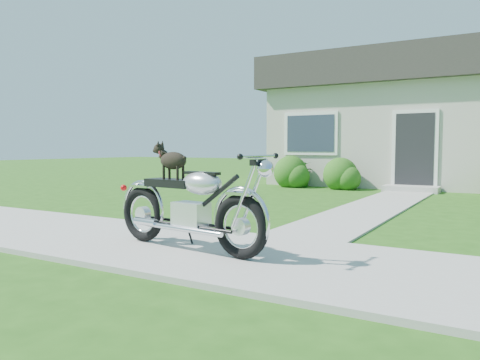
% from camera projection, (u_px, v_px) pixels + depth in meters
% --- Properties ---
extents(ground, '(80.00, 80.00, 0.00)m').
position_uv_depth(ground, '(406.00, 278.00, 4.22)').
color(ground, '#235114').
rests_on(ground, ground).
extents(sidewalk, '(24.00, 2.20, 0.04)m').
position_uv_depth(sidewalk, '(406.00, 276.00, 4.22)').
color(sidewalk, '#9E9B93').
rests_on(sidewalk, ground).
extents(walkway, '(1.20, 8.00, 0.03)m').
position_uv_depth(walkway, '(377.00, 206.00, 9.28)').
color(walkway, '#9E9B93').
rests_on(walkway, ground).
extents(shrub_row, '(10.15, 1.01, 1.01)m').
position_uv_depth(shrub_row, '(421.00, 177.00, 12.13)').
color(shrub_row, '#2A5A18').
rests_on(shrub_row, ground).
extents(potted_plant_left, '(0.88, 0.86, 0.74)m').
position_uv_depth(potted_plant_left, '(301.00, 175.00, 13.87)').
color(potted_plant_left, '#195215').
rests_on(potted_plant_left, ground).
extents(motorcycle_with_dog, '(2.22, 0.63, 1.19)m').
position_uv_depth(motorcycle_with_dog, '(190.00, 204.00, 5.18)').
color(motorcycle_with_dog, black).
rests_on(motorcycle_with_dog, sidewalk).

